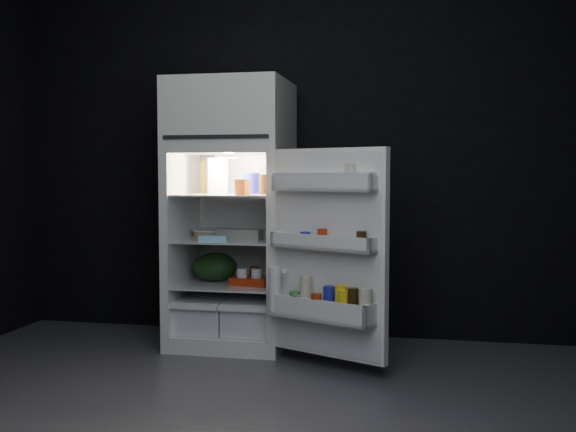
% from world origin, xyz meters
% --- Properties ---
extents(floor, '(4.00, 3.40, 0.00)m').
position_xyz_m(floor, '(0.00, 0.00, 0.00)').
color(floor, '#4E4E53').
rests_on(floor, ground).
extents(wall_back, '(4.00, 0.00, 2.70)m').
position_xyz_m(wall_back, '(0.00, 1.70, 1.35)').
color(wall_back, black).
rests_on(wall_back, ground).
extents(refrigerator, '(0.76, 0.71, 1.78)m').
position_xyz_m(refrigerator, '(-0.30, 1.32, 0.96)').
color(refrigerator, white).
rests_on(refrigerator, ground).
extents(fridge_door, '(0.73, 0.48, 1.22)m').
position_xyz_m(fridge_door, '(0.42, 0.78, 0.68)').
color(fridge_door, white).
rests_on(fridge_door, ground).
extents(milk_jug, '(0.17, 0.17, 0.24)m').
position_xyz_m(milk_jug, '(-0.42, 1.35, 1.15)').
color(milk_jug, white).
rests_on(milk_jug, refrigerator).
extents(mayo_jar, '(0.13, 0.13, 0.14)m').
position_xyz_m(mayo_jar, '(-0.18, 1.38, 1.10)').
color(mayo_jar, '#1F21AB').
rests_on(mayo_jar, refrigerator).
extents(jam_jar, '(0.12, 0.12, 0.13)m').
position_xyz_m(jam_jar, '(-0.05, 1.26, 1.09)').
color(jam_jar, black).
rests_on(jam_jar, refrigerator).
extents(amber_bottle, '(0.10, 0.10, 0.22)m').
position_xyz_m(amber_bottle, '(-0.52, 1.40, 1.14)').
color(amber_bottle, '#A9791B').
rests_on(amber_bottle, refrigerator).
extents(small_carton, '(0.09, 0.08, 0.10)m').
position_xyz_m(small_carton, '(-0.17, 1.10, 1.08)').
color(small_carton, orange).
rests_on(small_carton, refrigerator).
extents(egg_carton, '(0.30, 0.13, 0.07)m').
position_xyz_m(egg_carton, '(-0.22, 1.20, 0.76)').
color(egg_carton, gray).
rests_on(egg_carton, refrigerator).
extents(pie, '(0.29, 0.29, 0.04)m').
position_xyz_m(pie, '(-0.45, 1.38, 0.75)').
color(pie, tan).
rests_on(pie, refrigerator).
extents(flat_package, '(0.19, 0.11, 0.04)m').
position_xyz_m(flat_package, '(-0.35, 1.05, 0.75)').
color(flat_package, '#95D1E6').
rests_on(flat_package, refrigerator).
extents(wrapped_pkg, '(0.13, 0.11, 0.05)m').
position_xyz_m(wrapped_pkg, '(-0.05, 1.40, 0.75)').
color(wrapped_pkg, beige).
rests_on(wrapped_pkg, refrigerator).
extents(produce_bag, '(0.36, 0.33, 0.20)m').
position_xyz_m(produce_bag, '(-0.43, 1.32, 0.52)').
color(produce_bag, '#193815').
rests_on(produce_bag, refrigerator).
extents(yogurt_tray, '(0.28, 0.18, 0.05)m').
position_xyz_m(yogurt_tray, '(-0.15, 1.19, 0.45)').
color(yogurt_tray, '#B1300F').
rests_on(yogurt_tray, refrigerator).
extents(small_can_red, '(0.07, 0.07, 0.09)m').
position_xyz_m(small_can_red, '(-0.17, 1.41, 0.47)').
color(small_can_red, '#B1300F').
rests_on(small_can_red, refrigerator).
extents(small_can_silver, '(0.09, 0.09, 0.09)m').
position_xyz_m(small_can_silver, '(-0.02, 1.45, 0.47)').
color(small_can_silver, silver).
rests_on(small_can_silver, refrigerator).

